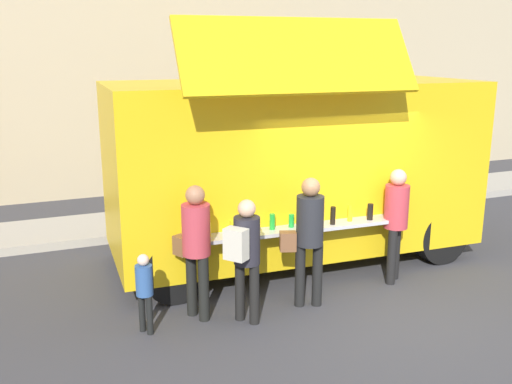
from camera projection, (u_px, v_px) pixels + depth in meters
name	position (u px, v px, depth m)	size (l,w,h in m)	color
ground_plane	(386.00, 318.00, 7.42)	(60.00, 60.00, 0.00)	#38383D
curb_strip	(34.00, 235.00, 10.45)	(28.00, 1.60, 0.15)	#9E998E
building_behind	(59.00, 7.00, 13.27)	(32.00, 2.40, 8.67)	tan
food_truck_main	(294.00, 165.00, 9.15)	(5.84, 3.10, 3.80)	gold
trash_bin	(396.00, 183.00, 12.84)	(0.60, 0.60, 0.88)	#2D5B37
customer_front_ordering	(308.00, 231.00, 7.53)	(0.58, 0.37, 1.78)	black
customer_mid_with_backpack	(245.00, 249.00, 7.06)	(0.52, 0.48, 1.62)	black
customer_rear_waiting	(196.00, 241.00, 7.20)	(0.42, 0.56, 1.77)	black
customer_extra_browsing	(396.00, 216.00, 8.35)	(0.35, 0.35, 1.72)	black
child_near_queue	(144.00, 286.00, 6.90)	(0.21, 0.21, 1.02)	black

